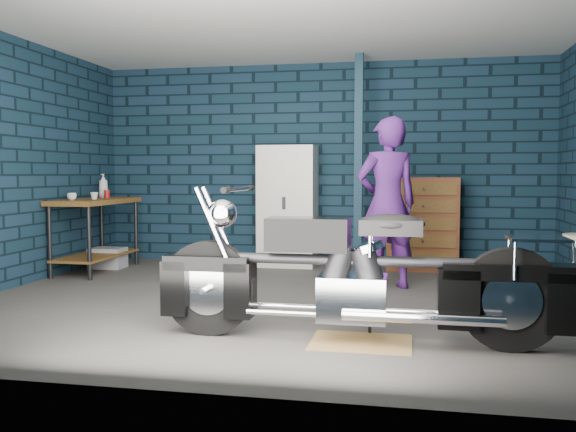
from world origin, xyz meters
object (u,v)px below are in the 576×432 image
Objects in this scene: storage_bin at (108,258)px; tool_chest at (422,224)px; workbench at (96,235)px; motorcycle at (362,265)px; person at (387,203)px; locker at (288,206)px.

storage_bin is 4.08m from tool_chest.
motorcycle is (3.51, -2.64, 0.11)m from workbench.
workbench is 3.68m from person.
motorcycle is 1.62× the size of locker.
storage_bin is at bearing -32.46° from person.
motorcycle is 6.05× the size of storage_bin.
tool_chest is (4.00, 0.64, 0.46)m from storage_bin.
person reaches higher than storage_bin.
person is at bearing -11.30° from storage_bin.
motorcycle is 1.41× the size of person.
tool_chest is at bearing 82.21° from motorcycle.
motorcycle is 4.55m from storage_bin.
locker is (-1.34, 1.36, -0.12)m from person.
workbench reaches higher than storage_bin.
tool_chest is at bearing 0.00° from locker.
storage_bin is (-3.60, 0.72, -0.78)m from person.
locker is at bearing 15.76° from storage_bin.
motorcycle is at bearing -39.65° from storage_bin.
locker reaches higher than motorcycle.
tool_chest is at bearing 12.50° from workbench.
locker is 1.76m from tool_chest.
person is at bearing 87.61° from motorcycle.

